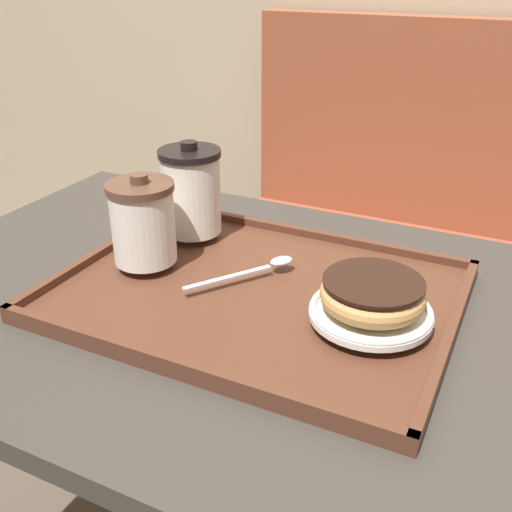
# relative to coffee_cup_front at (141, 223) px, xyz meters

# --- Properties ---
(booth_bench) EXTENTS (1.27, 0.44, 1.00)m
(booth_bench) POSITION_rel_coffee_cup_front_xyz_m (0.35, 0.87, -0.48)
(booth_bench) COLOR brown
(booth_bench) RESTS_ON ground_plane
(cafe_table) EXTENTS (1.02, 0.69, 0.72)m
(cafe_table) POSITION_rel_coffee_cup_front_xyz_m (0.15, 0.00, -0.23)
(cafe_table) COLOR #38332D
(cafe_table) RESTS_ON ground_plane
(serving_tray) EXTENTS (0.53, 0.40, 0.02)m
(serving_tray) POSITION_rel_coffee_cup_front_xyz_m (0.17, 0.01, -0.08)
(serving_tray) COLOR #512D1E
(serving_tray) RESTS_ON cafe_table
(coffee_cup_front) EXTENTS (0.10, 0.10, 0.13)m
(coffee_cup_front) POSITION_rel_coffee_cup_front_xyz_m (0.00, 0.00, 0.00)
(coffee_cup_front) COLOR white
(coffee_cup_front) RESTS_ON serving_tray
(coffee_cup_rear) EXTENTS (0.10, 0.10, 0.15)m
(coffee_cup_rear) POSITION_rel_coffee_cup_front_xyz_m (0.01, 0.12, 0.01)
(coffee_cup_rear) COLOR white
(coffee_cup_rear) RESTS_ON serving_tray
(plate_with_chocolate_donut) EXTENTS (0.15, 0.15, 0.01)m
(plate_with_chocolate_donut) POSITION_rel_coffee_cup_front_xyz_m (0.34, -0.00, -0.05)
(plate_with_chocolate_donut) COLOR white
(plate_with_chocolate_donut) RESTS_ON serving_tray
(donut_chocolate_glazed) EXTENTS (0.13, 0.13, 0.04)m
(donut_chocolate_glazed) POSITION_rel_coffee_cup_front_xyz_m (0.34, -0.00, -0.03)
(donut_chocolate_glazed) COLOR tan
(donut_chocolate_glazed) RESTS_ON plate_with_chocolate_donut
(spoon) EXTENTS (0.11, 0.15, 0.01)m
(spoon) POSITION_rel_coffee_cup_front_xyz_m (0.17, 0.05, -0.06)
(spoon) COLOR silver
(spoon) RESTS_ON serving_tray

